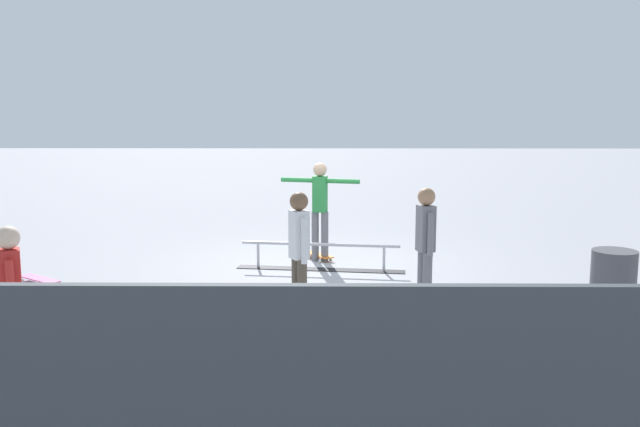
% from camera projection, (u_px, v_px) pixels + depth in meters
% --- Properties ---
extents(ground_plane, '(60.00, 60.00, 0.00)m').
position_uv_depth(ground_plane, '(314.00, 268.00, 11.69)').
color(ground_plane, '#9E9EA3').
extents(grind_rail, '(2.73, 0.60, 0.44)m').
position_uv_depth(grind_rail, '(320.00, 258.00, 11.52)').
color(grind_rail, black).
rests_on(grind_rail, ground_plane).
extents(skate_ledge, '(2.21, 0.90, 0.37)m').
position_uv_depth(skate_ledge, '(85.00, 312.00, 8.61)').
color(skate_ledge, '#B2A893').
rests_on(skate_ledge, ground_plane).
extents(skater_main, '(1.33, 0.41, 1.68)m').
position_uv_depth(skater_main, '(320.00, 204.00, 12.03)').
color(skater_main, slate).
rests_on(skater_main, ground_plane).
extents(skateboard_main, '(0.65, 0.76, 0.09)m').
position_uv_depth(skateboard_main, '(316.00, 254.00, 12.36)').
color(skateboard_main, orange).
rests_on(skateboard_main, ground_plane).
extents(bystander_grey_shirt, '(0.24, 0.37, 1.63)m').
position_uv_depth(bystander_grey_shirt, '(425.00, 244.00, 9.01)').
color(bystander_grey_shirt, slate).
rests_on(bystander_grey_shirt, ground_plane).
extents(bystander_red_shirt, '(0.25, 0.36, 1.58)m').
position_uv_depth(bystander_red_shirt, '(12.00, 300.00, 6.56)').
color(bystander_red_shirt, slate).
rests_on(bystander_red_shirt, ground_plane).
extents(bystander_white_shirt, '(0.27, 0.36, 1.63)m').
position_uv_depth(bystander_white_shirt, '(299.00, 250.00, 8.59)').
color(bystander_white_shirt, brown).
rests_on(bystander_white_shirt, ground_plane).
extents(loose_skateboard_pink, '(0.77, 0.63, 0.09)m').
position_uv_depth(loose_skateboard_pink, '(39.00, 279.00, 10.64)').
color(loose_skateboard_pink, '#E05993').
rests_on(loose_skateboard_pink, ground_plane).
extents(trash_bin, '(0.53, 0.53, 0.94)m').
position_uv_depth(trash_bin, '(613.00, 289.00, 8.56)').
color(trash_bin, '#47474C').
rests_on(trash_bin, ground_plane).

